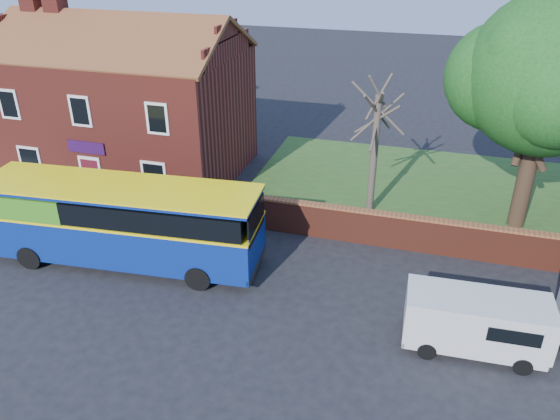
% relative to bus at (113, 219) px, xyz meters
% --- Properties ---
extents(ground, '(120.00, 120.00, 0.00)m').
position_rel_bus_xyz_m(ground, '(2.83, -2.82, -1.92)').
color(ground, black).
rests_on(ground, ground).
extents(pavement, '(18.00, 3.50, 0.12)m').
position_rel_bus_xyz_m(pavement, '(-4.17, 2.93, -1.86)').
color(pavement, gray).
rests_on(pavement, ground).
extents(kerb, '(18.00, 0.15, 0.14)m').
position_rel_bus_xyz_m(kerb, '(-4.17, 1.18, -1.85)').
color(kerb, slate).
rests_on(kerb, ground).
extents(grass_strip, '(26.00, 12.00, 0.04)m').
position_rel_bus_xyz_m(grass_strip, '(15.83, 10.18, -1.90)').
color(grass_strip, '#426B28').
rests_on(grass_strip, ground).
extents(shop_building, '(12.30, 8.13, 10.50)m').
position_rel_bus_xyz_m(shop_building, '(-4.20, 8.67, 1.49)').
color(shop_building, maroon).
rests_on(shop_building, ground).
extents(boundary_wall, '(22.00, 0.38, 1.60)m').
position_rel_bus_xyz_m(boundary_wall, '(15.83, 4.18, -1.11)').
color(boundary_wall, maroon).
rests_on(boundary_wall, ground).
extents(bus, '(11.35, 3.68, 3.40)m').
position_rel_bus_xyz_m(bus, '(0.00, 0.00, 0.00)').
color(bus, navy).
rests_on(bus, ground).
extents(van_near, '(4.58, 2.04, 1.98)m').
position_rel_bus_xyz_m(van_near, '(13.98, -1.51, -0.82)').
color(van_near, silver).
rests_on(van_near, ground).
extents(large_tree, '(8.49, 6.72, 10.36)m').
position_rel_bus_xyz_m(large_tree, '(16.16, 7.89, 4.86)').
color(large_tree, black).
rests_on(large_tree, ground).
extents(bare_tree, '(2.37, 2.82, 6.32)m').
position_rel_bus_xyz_m(bare_tree, '(9.39, 7.16, 1.32)').
color(bare_tree, '#4C4238').
rests_on(bare_tree, ground).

